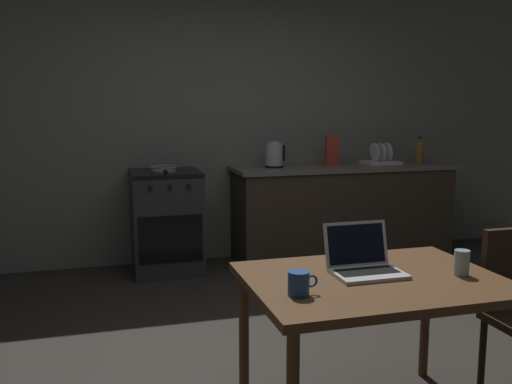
# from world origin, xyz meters

# --- Properties ---
(ground_plane) EXTENTS (12.00, 12.00, 0.00)m
(ground_plane) POSITION_xyz_m (0.00, 0.00, 0.00)
(ground_plane) COLOR #2D2823
(back_wall) EXTENTS (6.40, 0.10, 2.63)m
(back_wall) POSITION_xyz_m (0.30, 2.38, 1.31)
(back_wall) COLOR slate
(back_wall) RESTS_ON ground_plane
(kitchen_counter) EXTENTS (2.16, 0.64, 0.91)m
(kitchen_counter) POSITION_xyz_m (1.17, 2.03, 0.46)
(kitchen_counter) COLOR #382D23
(kitchen_counter) RESTS_ON ground_plane
(stove_oven) EXTENTS (0.60, 0.62, 0.91)m
(stove_oven) POSITION_xyz_m (-0.54, 2.03, 0.45)
(stove_oven) COLOR #2D2D30
(stove_oven) RESTS_ON ground_plane
(dining_table) EXTENTS (1.15, 0.84, 0.72)m
(dining_table) POSITION_xyz_m (0.06, -0.73, 0.64)
(dining_table) COLOR brown
(dining_table) RESTS_ON ground_plane
(laptop) EXTENTS (0.32, 0.28, 0.22)m
(laptop) POSITION_xyz_m (0.05, -0.66, 0.76)
(laptop) COLOR silver
(laptop) RESTS_ON dining_table
(electric_kettle) EXTENTS (0.19, 0.17, 0.24)m
(electric_kettle) POSITION_xyz_m (0.47, 2.03, 1.02)
(electric_kettle) COLOR black
(electric_kettle) RESTS_ON kitchen_counter
(bottle) EXTENTS (0.08, 0.08, 0.27)m
(bottle) POSITION_xyz_m (1.96, 1.98, 1.03)
(bottle) COLOR #8C601E
(bottle) RESTS_ON kitchen_counter
(frying_pan) EXTENTS (0.24, 0.41, 0.05)m
(frying_pan) POSITION_xyz_m (-0.56, 2.01, 0.93)
(frying_pan) COLOR gray
(frying_pan) RESTS_ON stove_oven
(coffee_mug) EXTENTS (0.13, 0.09, 0.10)m
(coffee_mug) POSITION_xyz_m (-0.35, -0.86, 0.77)
(coffee_mug) COLOR #264C8C
(coffee_mug) RESTS_ON dining_table
(drinking_glass) EXTENTS (0.07, 0.07, 0.12)m
(drinking_glass) POSITION_xyz_m (0.46, -0.81, 0.78)
(drinking_glass) COLOR #99B7C6
(drinking_glass) RESTS_ON dining_table
(cereal_box) EXTENTS (0.13, 0.05, 0.29)m
(cereal_box) POSITION_xyz_m (1.06, 2.05, 1.05)
(cereal_box) COLOR #B2382D
(cereal_box) RESTS_ON kitchen_counter
(dish_rack) EXTENTS (0.34, 0.26, 0.21)m
(dish_rack) POSITION_xyz_m (1.57, 2.03, 0.96)
(dish_rack) COLOR silver
(dish_rack) RESTS_ON kitchen_counter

